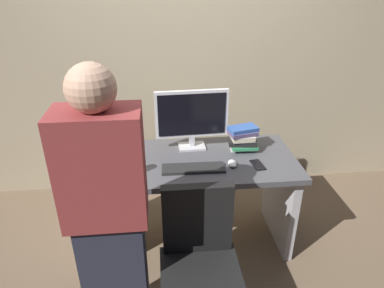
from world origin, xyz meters
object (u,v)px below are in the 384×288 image
at_px(cup_near_keyboard, 139,166).
at_px(book_stack, 243,138).
at_px(desk, 191,186).
at_px(monitor, 192,116).
at_px(mouse, 232,163).
at_px(cup_by_monitor, 127,151).
at_px(cell_phone, 258,165).
at_px(person_at_desk, 109,219).
at_px(keyboard, 194,168).
at_px(office_chair, 200,275).

bearing_deg(cup_near_keyboard, book_stack, 17.83).
height_order(desk, monitor, monitor).
height_order(mouse, cup_by_monitor, cup_by_monitor).
height_order(desk, cell_phone, cell_phone).
relative_size(cup_near_keyboard, cell_phone, 0.62).
relative_size(mouse, book_stack, 0.43).
height_order(person_at_desk, keyboard, person_at_desk).
bearing_deg(office_chair, mouse, 64.96).
height_order(monitor, cup_near_keyboard, monitor).
distance_m(keyboard, book_stack, 0.48).
xyz_separation_m(desk, cup_near_keyboard, (-0.37, -0.13, 0.27)).
bearing_deg(cup_by_monitor, mouse, -16.08).
bearing_deg(cup_near_keyboard, desk, 19.39).
distance_m(monitor, cup_by_monitor, 0.53).
bearing_deg(mouse, monitor, 130.16).
relative_size(desk, book_stack, 6.54).
height_order(book_stack, cell_phone, book_stack).
bearing_deg(monitor, cell_phone, -36.29).
distance_m(monitor, keyboard, 0.41).
relative_size(office_chair, person_at_desk, 0.57).
xyz_separation_m(monitor, cell_phone, (0.43, -0.32, -0.25)).
relative_size(keyboard, mouse, 4.30).
xyz_separation_m(cup_by_monitor, cell_phone, (0.91, -0.23, -0.04)).
xyz_separation_m(desk, book_stack, (0.40, 0.12, 0.32)).
bearing_deg(person_at_desk, keyboard, 50.31).
relative_size(monitor, book_stack, 2.33).
bearing_deg(office_chair, person_at_desk, 176.81).
xyz_separation_m(desk, cup_by_monitor, (-0.46, 0.10, 0.27)).
distance_m(desk, cell_phone, 0.52).
relative_size(desk, mouse, 15.18).
bearing_deg(office_chair, book_stack, 64.31).
height_order(cup_by_monitor, cell_phone, cup_by_monitor).
distance_m(office_chair, keyboard, 0.70).
xyz_separation_m(cup_near_keyboard, cell_phone, (0.82, -0.00, -0.04)).
bearing_deg(person_at_desk, cup_near_keyboard, 78.42).
distance_m(desk, monitor, 0.52).
relative_size(office_chair, keyboard, 2.19).
bearing_deg(cell_phone, cup_near_keyboard, 172.28).
xyz_separation_m(desk, office_chair, (-0.03, -0.77, -0.09)).
bearing_deg(mouse, keyboard, -174.25).
bearing_deg(book_stack, person_at_desk, -136.14).
xyz_separation_m(person_at_desk, mouse, (0.77, 0.62, -0.08)).
xyz_separation_m(person_at_desk, book_stack, (0.89, 0.86, -0.00)).
bearing_deg(book_stack, office_chair, -115.69).
bearing_deg(cup_near_keyboard, keyboard, -1.99).
xyz_separation_m(mouse, cell_phone, (0.18, -0.02, -0.01)).
distance_m(office_chair, cup_by_monitor, 1.03).
bearing_deg(desk, cup_near_keyboard, -160.61).
xyz_separation_m(person_at_desk, cell_phone, (0.95, 0.61, -0.09)).
bearing_deg(office_chair, desk, 87.96).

